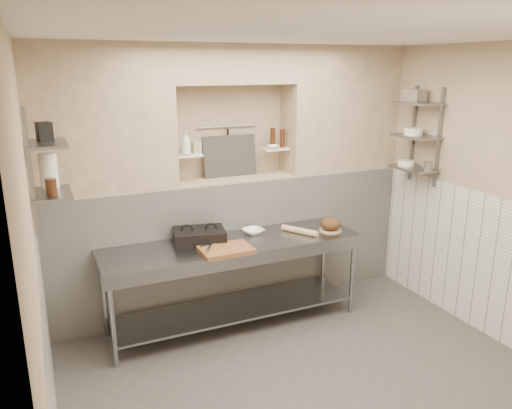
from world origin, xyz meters
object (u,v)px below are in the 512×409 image
cutting_board (226,250)px  jug_left (49,171)px  rolling_pin (300,231)px  panini_press (199,236)px  bowl_alcove (273,147)px  mixing_bowl (253,231)px  bottle_soap (186,143)px  prep_table (234,267)px  bread_loaf (331,224)px

cutting_board → jug_left: size_ratio=1.68×
cutting_board → rolling_pin: 0.91m
panini_press → cutting_board: (0.15, -0.35, -0.05)m
bowl_alcove → jug_left: bearing=-168.1°
panini_press → jug_left: bearing=-164.3°
mixing_bowl → bottle_soap: bottle_soap is taller
bottle_soap → mixing_bowl: bearing=-31.1°
prep_table → mixing_bowl: 0.43m
cutting_board → prep_table: bearing=52.9°
bowl_alcove → mixing_bowl: bearing=-138.5°
rolling_pin → jug_left: bearing=178.5°
prep_table → rolling_pin: bearing=-2.1°
prep_table → bread_loaf: bread_loaf is taller
rolling_pin → bottle_soap: bottle_soap is taller
rolling_pin → bowl_alcove: 0.97m
bread_loaf → bottle_soap: (-1.37, 0.60, 0.85)m
bread_loaf → rolling_pin: bearing=171.1°
prep_table → panini_press: size_ratio=4.66×
cutting_board → mixing_bowl: (0.44, 0.38, 0.00)m
prep_table → rolling_pin: rolling_pin is taller
panini_press → bottle_soap: bearing=99.7°
cutting_board → bottle_soap: bottle_soap is taller
bread_loaf → cutting_board: bearing=-173.8°
rolling_pin → jug_left: size_ratio=1.45×
bowl_alcove → bottle_soap: bearing=179.9°
panini_press → bread_loaf: bread_loaf is taller
prep_table → bowl_alcove: (0.68, 0.52, 1.09)m
cutting_board → bowl_alcove: size_ratio=3.76×
prep_table → cutting_board: size_ratio=5.41×
panini_press → cutting_board: size_ratio=1.16×
panini_press → mixing_bowl: 0.60m
bowl_alcove → rolling_pin: bearing=-84.9°
bowl_alcove → jug_left: jug_left is taller
panini_press → bottle_soap: size_ratio=2.31×
rolling_pin → bread_loaf: size_ratio=1.91×
jug_left → bottle_soap: bearing=20.2°
panini_press → bowl_alcove: size_ratio=4.37×
rolling_pin → bread_loaf: bread_loaf is taller
rolling_pin → bowl_alcove: (-0.05, 0.54, 0.80)m
prep_table → bowl_alcove: size_ratio=20.36×
panini_press → cutting_board: 0.38m
cutting_board → bread_loaf: size_ratio=2.21×
prep_table → cutting_board: cutting_board is taller
jug_left → bowl_alcove: bearing=11.9°
panini_press → cutting_board: bearing=-55.2°
bottle_soap → bowl_alcove: size_ratio=1.90×
panini_press → bread_loaf: bearing=2.7°
panini_press → rolling_pin: (1.04, -0.16, -0.04)m
cutting_board → bread_loaf: bread_loaf is taller
bread_loaf → mixing_bowl: bearing=162.6°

